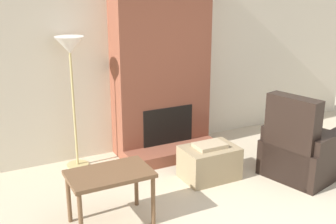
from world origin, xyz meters
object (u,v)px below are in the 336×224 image
(ottoman, at_px, (209,162))
(side_table, at_px, (110,179))
(armchair, at_px, (304,151))
(floor_lamp_left, at_px, (70,55))

(ottoman, relative_size, side_table, 0.83)
(ottoman, xyz_separation_m, armchair, (1.11, -0.44, 0.10))
(side_table, distance_m, floor_lamp_left, 1.81)
(armchair, height_order, side_table, armchair)
(ottoman, height_order, floor_lamp_left, floor_lamp_left)
(side_table, height_order, floor_lamp_left, floor_lamp_left)
(ottoman, relative_size, armchair, 0.56)
(armchair, bearing_deg, floor_lamp_left, 43.20)
(armchair, relative_size, side_table, 1.47)
(armchair, distance_m, floor_lamp_left, 3.14)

